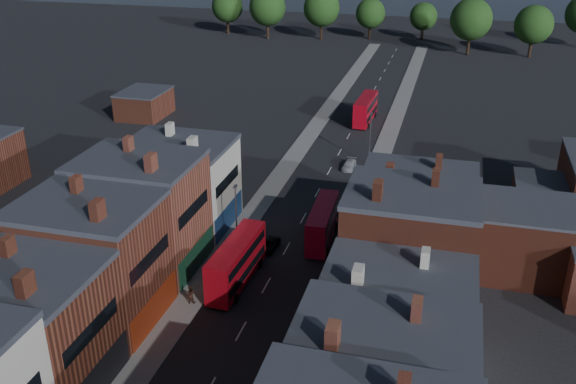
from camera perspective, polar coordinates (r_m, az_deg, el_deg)
The scene contains 11 objects.
pavement_west at distance 90.43m, azimuth -1.12°, elevation 0.92°, with size 3.00×200.00×0.12m, color gray.
pavement_east at distance 87.98m, azimuth 7.04°, elevation 0.04°, with size 3.00×200.00×0.12m, color gray.
lamp_post_2 at distance 70.85m, azimuth -4.63°, elevation -1.95°, with size 0.25×0.70×8.12m.
lamp_post_3 at distance 95.66m, azimuth 7.32°, elevation 5.04°, with size 0.25×0.70×8.12m.
bus_0 at distance 66.06m, azimuth -4.60°, elevation -6.18°, with size 3.12×10.98×4.70m.
bus_1 at distance 74.05m, azimuth 3.08°, elevation -2.73°, with size 2.87×10.11×4.33m.
bus_2 at distance 115.94m, azimuth 6.91°, elevation 7.36°, with size 3.03×10.73×4.60m.
car_2 at distance 73.03m, azimuth -1.77°, elevation -4.71°, with size 1.82×3.95×1.10m, color black.
car_3 at distance 95.30m, azimuth 5.46°, elevation 2.41°, with size 1.64×4.03×1.17m, color silver.
ped_1 at distance 64.12m, azimuth -8.68°, elevation -8.97°, with size 0.93×0.51×1.92m, color #45261B.
ped_3 at distance 59.55m, azimuth 1.05°, elevation -11.74°, with size 0.95×0.43×1.62m, color #4E4943.
Camera 1 is at (16.79, -29.65, 35.99)m, focal length 40.00 mm.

